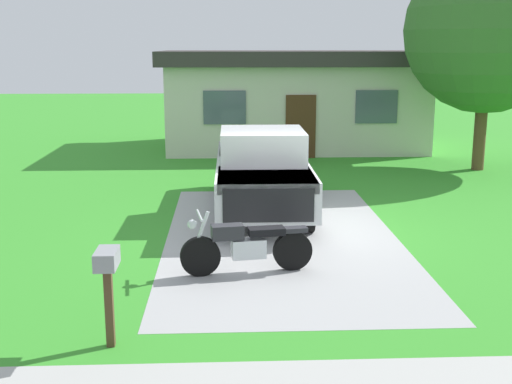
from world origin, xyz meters
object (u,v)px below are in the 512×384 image
object	(u,v)px
motorcycle	(246,245)
pickup_truck	(261,169)
neighbor_house	(293,98)
shade_tree	(488,31)
mailbox	(107,272)

from	to	relation	value
motorcycle	pickup_truck	xyz separation A→B (m)	(0.48, 4.26, 0.48)
motorcycle	neighbor_house	size ratio (longest dim) A/B	0.23
pickup_truck	shade_tree	size ratio (longest dim) A/B	0.86
mailbox	motorcycle	bearing A→B (deg)	55.98
mailbox	neighbor_house	world-z (taller)	neighbor_house
mailbox	shade_tree	size ratio (longest dim) A/B	0.19
mailbox	neighbor_house	size ratio (longest dim) A/B	0.13
motorcycle	shade_tree	bearing A→B (deg)	50.75
shade_tree	neighbor_house	bearing A→B (deg)	136.74
motorcycle	mailbox	distance (m)	3.22
pickup_truck	mailbox	xyz separation A→B (m)	(-2.26, -6.90, 0.03)
pickup_truck	motorcycle	bearing A→B (deg)	-96.41
motorcycle	mailbox	xyz separation A→B (m)	(-1.78, -2.64, 0.51)
shade_tree	mailbox	bearing A→B (deg)	-128.12
shade_tree	neighbor_house	world-z (taller)	shade_tree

